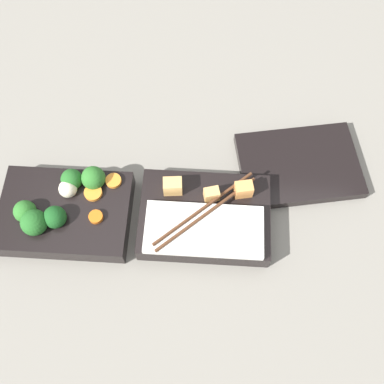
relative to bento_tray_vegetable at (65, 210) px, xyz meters
The scene contains 4 objects.
ground_plane 0.12m from the bento_tray_vegetable, ahead, with size 3.00×3.00×0.00m, color gray.
bento_tray_vegetable is the anchor object (origin of this frame).
bento_tray_rice 0.23m from the bento_tray_vegetable, ahead, with size 0.21×0.15×0.07m.
bento_lid 0.40m from the bento_tray_vegetable, 16.27° to the left, with size 0.21×0.14×0.02m, color black.
Camera 1 is at (0.10, -0.26, 0.70)m, focal length 42.00 mm.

